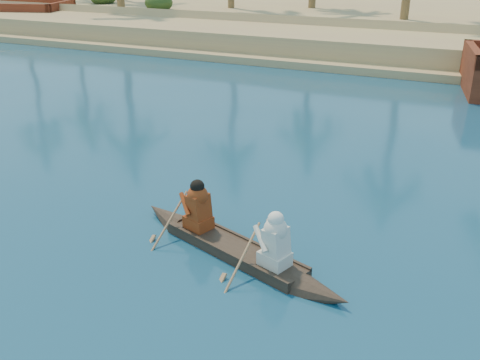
% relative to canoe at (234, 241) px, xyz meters
% --- Properties ---
extents(sandy_embankment, '(150.00, 51.00, 1.50)m').
position_rel_canoe_xyz_m(sandy_embankment, '(1.33, 41.49, 0.25)').
color(sandy_embankment, tan).
rests_on(sandy_embankment, ground).
extents(shrub_cluster, '(100.00, 6.00, 2.40)m').
position_rel_canoe_xyz_m(shrub_cluster, '(1.33, 26.10, 0.92)').
color(shrub_cluster, '#223613').
rests_on(shrub_cluster, ground).
extents(canoe, '(5.14, 2.31, 1.43)m').
position_rel_canoe_xyz_m(canoe, '(0.00, 0.00, 0.00)').
color(canoe, '#3A291F').
rests_on(canoe, ground).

